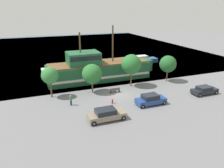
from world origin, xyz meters
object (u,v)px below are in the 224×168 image
parked_car_curb_front (151,100)px  parked_car_curb_rear (106,115)px  moored_boat_outer (143,60)px  pirate_ship (97,69)px  fire_hydrant (112,101)px  bench_promenade_east (115,90)px  moored_boat_dockside (53,69)px  parked_car_curb_mid (204,90)px  pedestrian_walking_near (71,100)px

parked_car_curb_front → parked_car_curb_rear: parked_car_curb_front is taller
moored_boat_outer → pirate_ship: bearing=-149.3°
pirate_ship → fire_hydrant: 11.94m
parked_car_curb_front → bench_promenade_east: size_ratio=2.72×
pirate_ship → moored_boat_dockside: pirate_ship is taller
pirate_ship → fire_hydrant: size_ratio=27.61×
parked_car_curb_mid → parked_car_curb_rear: bearing=-172.5°
parked_car_curb_rear → fire_hydrant: size_ratio=6.30×
moored_boat_dockside → parked_car_curb_mid: size_ratio=1.23×
parked_car_curb_mid → pedestrian_walking_near: pedestrian_walking_near is taller
pirate_ship → pedestrian_walking_near: 12.46m
pirate_ship → moored_boat_dockside: size_ratio=3.97×
moored_boat_outer → moored_boat_dockside: bearing=-179.3°
bench_promenade_east → moored_boat_outer: bearing=49.2°
pirate_ship → bench_promenade_east: pirate_ship is taller
bench_promenade_east → pedestrian_walking_near: (-7.87, -2.29, 0.37)m
moored_boat_outer → parked_car_curb_mid: bearing=-92.5°
parked_car_curb_rear → fire_hydrant: (2.52, 4.34, -0.35)m
parked_car_curb_mid → parked_car_curb_front: bearing=-178.3°
pirate_ship → fire_hydrant: bearing=-96.9°
pedestrian_walking_near → pirate_ship: bearing=54.1°
pedestrian_walking_near → moored_boat_dockside: bearing=90.6°
bench_promenade_east → moored_boat_dockside: bearing=116.3°
moored_boat_outer → pedestrian_walking_near: bearing=-139.6°
moored_boat_outer → pedestrian_walking_near: 29.24m
moored_boat_outer → bench_promenade_east: size_ratio=4.55×
pirate_ship → parked_car_curb_front: 14.55m
pedestrian_walking_near → bench_promenade_east: bearing=16.2°
parked_car_curb_mid → moored_boat_outer: bearing=87.5°
fire_hydrant → parked_car_curb_mid: bearing=-7.2°
parked_car_curb_rear → parked_car_curb_mid: bearing=7.5°
fire_hydrant → moored_boat_outer: bearing=51.5°
moored_boat_outer → bench_promenade_east: (-14.40, -16.65, -0.27)m
moored_boat_dockside → parked_car_curb_rear: bearing=-81.9°
pedestrian_walking_near → moored_boat_outer: bearing=40.4°
bench_promenade_east → pedestrian_walking_near: 8.21m
parked_car_curb_mid → bench_promenade_east: parked_car_curb_mid is taller
pirate_ship → fire_hydrant: (-1.42, -11.74, -1.71)m
pirate_ship → parked_car_curb_rear: bearing=-103.8°
pirate_ship → parked_car_curb_rear: 16.61m
parked_car_curb_rear → bench_promenade_east: bearing=61.3°
moored_boat_dockside → fire_hydrant: bearing=-73.5°
fire_hydrant → pedestrian_walking_near: (-5.84, 1.69, 0.39)m
pirate_ship → bench_promenade_east: 7.95m
pirate_ship → moored_boat_outer: (15.01, 8.91, -1.41)m
parked_car_curb_mid → parked_car_curb_rear: (-17.99, -2.38, 0.07)m
moored_boat_outer → fire_hydrant: moored_boat_outer is taller
moored_boat_dockside → pedestrian_walking_near: size_ratio=3.32×
fire_hydrant → parked_car_curb_front: bearing=-23.9°
fire_hydrant → parked_car_curb_rear: bearing=-120.2°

